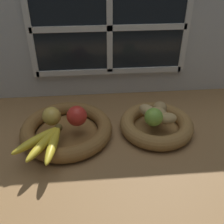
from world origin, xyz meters
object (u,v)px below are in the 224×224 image
(potato_large, at_px, (158,114))
(potato_small, at_px, (167,118))
(fruit_bowl_left, at_px, (67,130))
(banana_bunch_front, at_px, (45,142))
(potato_oblong, at_px, (147,111))
(apple_red_right, at_px, (77,116))
(fruit_bowl_right, at_px, (156,125))
(lime_near, at_px, (154,117))
(apple_golden_left, at_px, (52,116))
(potato_back, at_px, (160,108))

(potato_large, relative_size, potato_small, 1.06)
(fruit_bowl_left, height_order, banana_bunch_front, banana_bunch_front)
(potato_large, height_order, potato_small, potato_large)
(potato_oblong, bearing_deg, apple_red_right, -172.53)
(potato_oblong, bearing_deg, fruit_bowl_right, -37.87)
(fruit_bowl_right, bearing_deg, fruit_bowl_left, -180.00)
(fruit_bowl_left, relative_size, lime_near, 5.06)
(apple_golden_left, relative_size, potato_small, 0.98)
(potato_back, height_order, lime_near, lime_near)
(fruit_bowl_right, bearing_deg, apple_red_right, -178.26)
(apple_red_right, xyz_separation_m, potato_large, (0.29, 0.01, -0.01))
(potato_back, bearing_deg, fruit_bowl_right, -114.44)
(apple_golden_left, bearing_deg, lime_near, -5.73)
(fruit_bowl_right, xyz_separation_m, potato_small, (0.03, -0.03, 0.05))
(apple_golden_left, distance_m, potato_large, 0.38)
(potato_small, height_order, lime_near, lime_near)
(banana_bunch_front, xyz_separation_m, potato_large, (0.40, 0.12, 0.01))
(potato_large, bearing_deg, apple_red_right, -178.26)
(fruit_bowl_left, xyz_separation_m, potato_small, (0.37, -0.03, 0.05))
(fruit_bowl_left, bearing_deg, lime_near, -6.39)
(potato_back, distance_m, potato_oblong, 0.05)
(banana_bunch_front, bearing_deg, apple_golden_left, 84.06)
(potato_large, distance_m, potato_oblong, 0.04)
(banana_bunch_front, relative_size, potato_back, 3.05)
(fruit_bowl_right, height_order, potato_large, potato_large)
(apple_red_right, bearing_deg, banana_bunch_front, -133.14)
(fruit_bowl_left, height_order, apple_golden_left, apple_golden_left)
(fruit_bowl_right, distance_m, apple_golden_left, 0.39)
(apple_red_right, xyz_separation_m, potato_oblong, (0.26, 0.03, -0.02))
(lime_near, bearing_deg, fruit_bowl_left, 173.61)
(fruit_bowl_left, distance_m, potato_large, 0.34)
(fruit_bowl_right, height_order, potato_back, potato_back)
(fruit_bowl_right, distance_m, potato_large, 0.05)
(banana_bunch_front, bearing_deg, lime_near, 12.49)
(lime_near, bearing_deg, potato_small, 6.67)
(potato_large, bearing_deg, lime_near, -123.69)
(fruit_bowl_right, height_order, apple_golden_left, apple_golden_left)
(fruit_bowl_left, height_order, potato_oblong, potato_oblong)
(apple_golden_left, relative_size, banana_bunch_front, 0.34)
(fruit_bowl_left, xyz_separation_m, apple_golden_left, (-0.05, 0.00, 0.06))
(apple_golden_left, bearing_deg, banana_bunch_front, -95.94)
(fruit_bowl_left, height_order, potato_large, potato_large)
(banana_bunch_front, height_order, lime_near, lime_near)
(apple_red_right, distance_m, potato_small, 0.32)
(banana_bunch_front, height_order, potato_small, potato_small)
(fruit_bowl_right, bearing_deg, apple_golden_left, 179.84)
(potato_small, distance_m, lime_near, 0.05)
(apple_golden_left, relative_size, lime_near, 1.01)
(fruit_bowl_left, bearing_deg, banana_bunch_front, -116.79)
(fruit_bowl_right, height_order, banana_bunch_front, banana_bunch_front)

